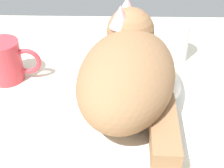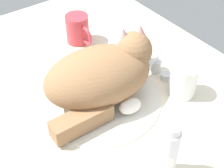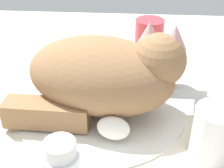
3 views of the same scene
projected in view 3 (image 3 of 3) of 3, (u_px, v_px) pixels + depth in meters
ground_plane at (101, 115)px, 62.39cm from camera, size 110.00×82.50×3.00cm
sink_basin at (101, 107)px, 61.38cm from camera, size 32.05×32.05×0.83cm
faucet at (198, 103)px, 59.16cm from camera, size 11.86×9.56×5.81cm
cat at (107, 74)px, 56.94cm from camera, size 22.36×32.21×16.80cm
coffee_mug at (149, 37)px, 79.94cm from camera, size 11.40×7.19×8.96cm
rinse_cup at (214, 134)px, 48.76cm from camera, size 6.92×6.92×8.88cm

